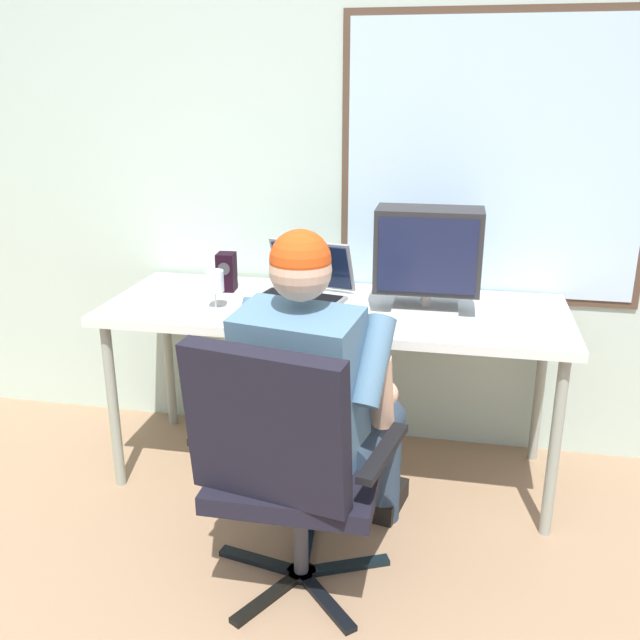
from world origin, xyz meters
The scene contains 8 objects.
wall_rear centered at (0.03, 2.20, 1.34)m, with size 5.46×0.08×2.67m.
desk centered at (0.10, 1.80, 0.70)m, with size 1.84×0.69×0.75m.
office_chair centered at (0.10, 1.00, 0.51)m, with size 0.67×0.65×0.92m.
person_seated centered at (0.14, 1.24, 0.62)m, with size 0.60×0.79×1.20m.
crt_monitor centered at (0.47, 1.81, 0.99)m, with size 0.41×0.21×0.40m.
laptop centered at (-0.04, 1.87, 0.82)m, with size 0.42×0.40×0.23m.
wine_glass centered at (-0.35, 1.67, 0.86)m, with size 0.07×0.07×0.16m.
desk_speaker centered at (-0.39, 1.92, 0.84)m, with size 0.08×0.09×0.16m.
Camera 1 is at (0.58, -0.83, 1.61)m, focal length 39.23 mm.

